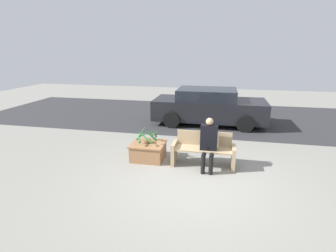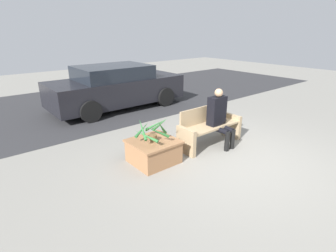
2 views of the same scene
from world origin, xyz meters
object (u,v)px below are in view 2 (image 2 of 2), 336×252
Objects in this scene: planter_box at (154,150)px; potted_plant at (153,130)px; parked_car at (116,87)px; person_seated at (219,115)px; bench at (209,127)px.

planter_box is 0.42m from potted_plant.
parked_car is at bearing 70.80° from planter_box.
planter_box is at bearing -109.20° from parked_car.
planter_box is (-1.61, 0.25, -0.46)m from person_seated.
bench is at bearing -3.43° from planter_box.
parked_car reaches higher than bench.
parked_car reaches higher than person_seated.
bench is 1.52m from potted_plant.
potted_plant is (-0.01, -0.00, 0.42)m from planter_box.
parked_car reaches higher than potted_plant.
bench is 1.80× the size of planter_box.
potted_plant is 4.16m from parked_car.
bench reaches higher than planter_box.
bench is 0.37× the size of parked_car.
person_seated reaches higher than potted_plant.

